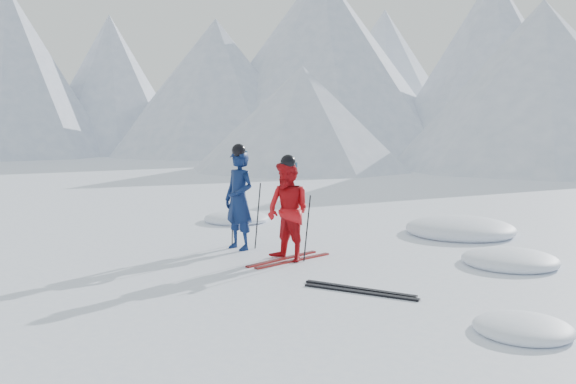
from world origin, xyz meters
The scene contains 12 objects.
ground centered at (0.00, 0.00, 0.00)m, with size 160.00×160.00×0.00m, color white.
skier_blue centered at (-2.68, -0.02, 0.95)m, with size 0.69×0.45×1.90m, color #0C1C48.
skier_red centered at (-1.34, -0.26, 0.87)m, with size 0.85×0.66×1.74m, color red.
pole_blue_left centered at (-2.98, 0.13, 0.63)m, with size 0.02×0.02×1.27m, color black.
pole_blue_right centered at (-2.43, 0.23, 0.63)m, with size 0.02×0.02×1.27m, color black.
pole_red_left centered at (-1.64, -0.01, 0.58)m, with size 0.02×0.02×1.16m, color black.
pole_red_right centered at (-1.04, -0.11, 0.58)m, with size 0.02×0.02×1.16m, color black.
ski_worn_left centered at (-1.46, -0.26, 0.01)m, with size 0.09×1.70×0.03m, color black.
ski_worn_right centered at (-1.22, -0.26, 0.01)m, with size 0.09×1.70×0.03m, color black.
ski_loose_a centered at (0.61, -1.17, 0.01)m, with size 0.09×1.70×0.03m, color black.
ski_loose_b centered at (0.71, -1.32, 0.01)m, with size 0.09×1.70×0.03m, color black.
snow_lumps centered at (-0.30, 2.99, 0.00)m, with size 9.33×7.43×0.51m.
Camera 1 is at (4.88, -8.62, 2.34)m, focal length 38.00 mm.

